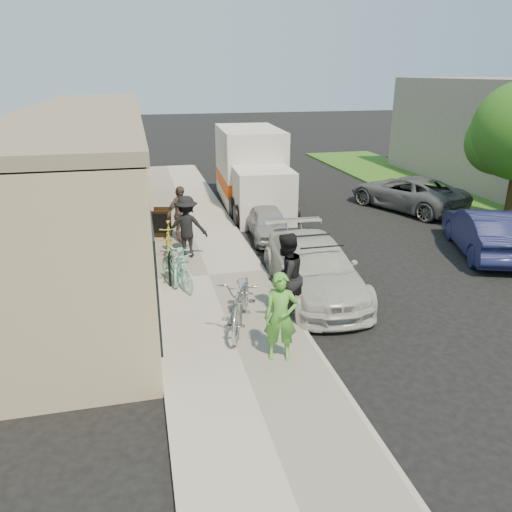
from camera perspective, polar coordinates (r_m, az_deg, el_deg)
ground at (r=11.39m, az=6.90°, el=-7.58°), size 120.00×120.00×0.00m
sidewalk at (r=13.56m, az=-5.42°, el=-2.44°), size 3.00×34.00×0.15m
curb at (r=13.84m, az=0.95°, el=-1.91°), size 0.12×34.00×0.13m
storefront at (r=17.76m, az=-18.54°, el=8.98°), size 3.60×20.00×4.22m
bike_rack at (r=13.01m, az=-9.77°, el=-0.92°), size 0.14×0.59×0.83m
sandwich_board at (r=16.70m, az=-10.73°, el=3.74°), size 0.69×0.70×0.95m
sedan_white at (r=12.62m, az=6.61°, el=-1.28°), size 2.19×4.82×1.41m
sedan_silver at (r=16.74m, az=1.39°, el=3.76°), size 1.46×3.19×1.06m
moving_truck at (r=20.83m, az=-0.46°, el=9.49°), size 2.70×6.46×3.12m
far_car_blue at (r=16.80m, az=24.69°, el=2.56°), size 2.84×4.56×1.42m
far_car_gray at (r=21.36m, az=16.87°, el=6.95°), size 3.93×5.35×1.35m
tandem_bike at (r=10.62m, az=-1.67°, el=-4.99°), size 1.51×2.47×1.22m
woman_rider at (r=9.36m, az=2.83°, el=-6.97°), size 0.71×0.55×1.73m
man_standing at (r=10.80m, az=3.38°, el=-2.40°), size 1.21×1.15×1.97m
cruiser_bike_a at (r=12.69m, az=-9.03°, el=-1.39°), size 1.09×1.76×1.02m
cruiser_bike_b at (r=13.27m, az=-8.74°, el=-0.50°), size 0.99×1.95×0.98m
cruiser_bike_c at (r=14.91m, az=-9.96°, el=1.84°), size 0.62×1.71×1.01m
bystander_a at (r=14.68m, az=-7.91°, el=3.35°), size 1.29×0.90×1.83m
bystander_b at (r=16.11m, az=-8.63°, el=4.79°), size 1.12×0.96×1.80m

